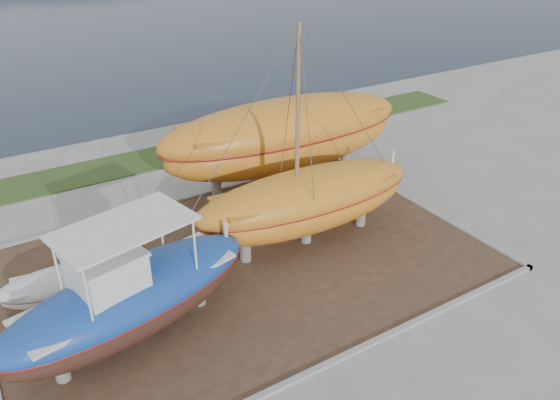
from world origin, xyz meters
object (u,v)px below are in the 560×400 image
orange_sailboat (308,142)px  orange_bare_hull (285,144)px  blue_caique (129,286)px  white_dinghy (69,287)px

orange_sailboat → orange_bare_hull: (2.18, 5.11, -2.33)m
blue_caique → white_dinghy: 3.48m
orange_bare_hull → blue_caique: bearing=-142.4°
orange_sailboat → blue_caique: bearing=-163.9°
white_dinghy → orange_bare_hull: (11.35, 4.12, 1.41)m
blue_caique → orange_sailboat: (7.83, 1.91, 2.36)m
blue_caique → orange_bare_hull: 12.22m
orange_bare_hull → white_dinghy: bearing=-157.5°
white_dinghy → orange_sailboat: size_ratio=0.47×
blue_caique → white_dinghy: size_ratio=1.89×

